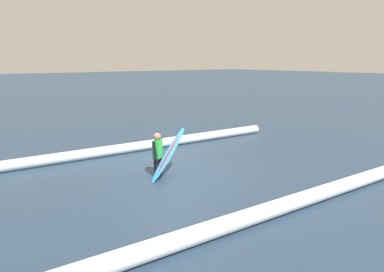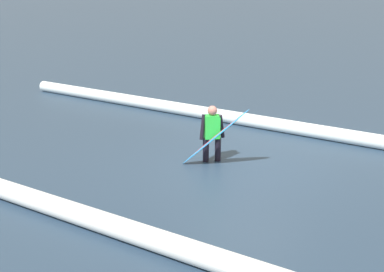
{
  "view_description": "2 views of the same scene",
  "coord_description": "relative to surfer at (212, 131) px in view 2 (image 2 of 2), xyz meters",
  "views": [
    {
      "loc": [
        6.02,
        8.65,
        3.4
      ],
      "look_at": [
        0.19,
        1.1,
        1.31
      ],
      "focal_mm": 32.33,
      "sensor_mm": 36.0,
      "label": 1
    },
    {
      "loc": [
        -4.29,
        10.26,
        4.21
      ],
      "look_at": [
        0.69,
        1.21,
        0.91
      ],
      "focal_mm": 48.97,
      "sensor_mm": 36.0,
      "label": 2
    }
  ],
  "objects": [
    {
      "name": "surfboard",
      "position": [
        -0.21,
        0.28,
        -0.04
      ],
      "size": [
        1.52,
        0.68,
        1.39
      ],
      "color": "#268CE5",
      "rests_on": "ground_plane"
    },
    {
      "name": "wave_crest_foreground",
      "position": [
        0.75,
        -3.01,
        -0.54
      ],
      "size": [
        15.73,
        1.41,
        0.36
      ],
      "primitive_type": "cylinder",
      "rotation": [
        0.0,
        1.57,
        -0.07
      ],
      "color": "white",
      "rests_on": "ground_plane"
    },
    {
      "name": "ground_plane",
      "position": [
        -0.76,
        -0.15,
        -0.72
      ],
      "size": [
        184.18,
        184.18,
        0.0
      ],
      "primitive_type": "plane",
      "color": "#253950"
    },
    {
      "name": "surfer",
      "position": [
        0.0,
        0.0,
        0.0
      ],
      "size": [
        0.43,
        0.49,
        1.31
      ],
      "rotation": [
        0.0,
        0.0,
        0.66
      ],
      "color": "black",
      "rests_on": "ground_plane"
    }
  ]
}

